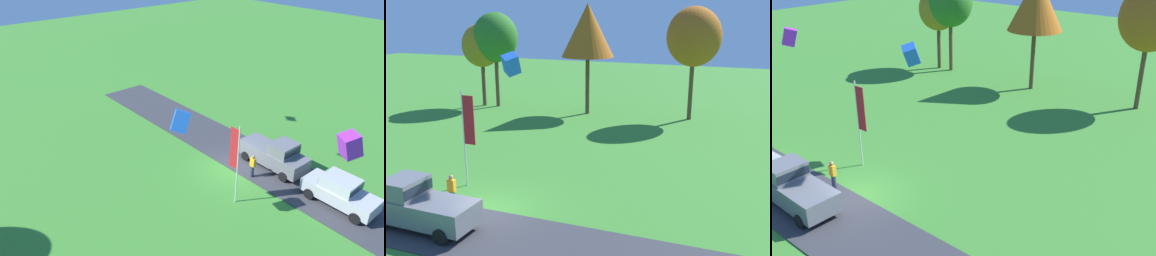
# 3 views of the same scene
# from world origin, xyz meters

# --- Properties ---
(ground_plane) EXTENTS (120.00, 120.00, 0.00)m
(ground_plane) POSITION_xyz_m (0.00, 0.00, 0.00)
(ground_plane) COLOR #3D842D
(pavement_strip) EXTENTS (36.00, 4.40, 0.06)m
(pavement_strip) POSITION_xyz_m (0.00, -2.21, 0.03)
(pavement_strip) COLOR #38383D
(pavement_strip) RESTS_ON ground
(car_sedan_near_entrance) EXTENTS (4.41, 1.98, 1.84)m
(car_sedan_near_entrance) POSITION_xyz_m (-6.89, -2.23, 1.04)
(car_sedan_near_entrance) COLOR #B7B7BC
(car_sedan_near_entrance) RESTS_ON ground
(car_pickup_by_flagpole) EXTENTS (5.04, 2.12, 2.14)m
(car_pickup_by_flagpole) POSITION_xyz_m (-1.79, -2.55, 1.11)
(car_pickup_by_flagpole) COLOR slate
(car_pickup_by_flagpole) RESTS_ON ground
(person_on_lawn) EXTENTS (0.36, 0.24, 1.71)m
(person_on_lawn) POSITION_xyz_m (-1.58, -0.45, 0.88)
(person_on_lawn) COLOR #2D334C
(person_on_lawn) RESTS_ON ground
(flag_banner) EXTENTS (0.71, 0.08, 5.20)m
(flag_banner) POSITION_xyz_m (-2.45, 2.30, 3.29)
(flag_banner) COLOR silver
(flag_banner) RESTS_ON ground
(kite_box_near_flag) EXTENTS (1.10, 1.23, 1.20)m
(kite_box_near_flag) POSITION_xyz_m (-8.89, 2.35, 6.74)
(kite_box_near_flag) COLOR purple
(kite_box_high_right) EXTENTS (1.16, 1.44, 1.44)m
(kite_box_high_right) POSITION_xyz_m (-1.64, 5.67, 6.18)
(kite_box_high_right) COLOR blue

